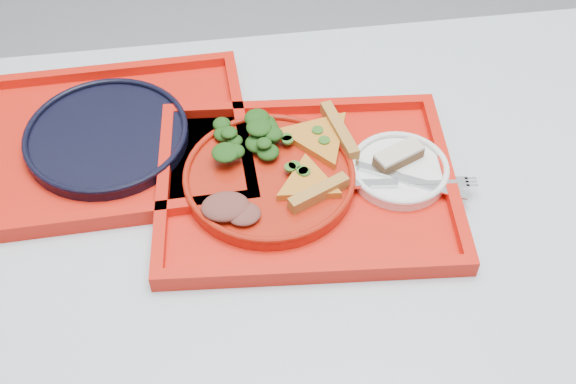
# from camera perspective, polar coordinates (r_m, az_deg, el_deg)

# --- Properties ---
(table) EXTENTS (1.60, 0.80, 0.75)m
(table) POSITION_cam_1_polar(r_m,az_deg,el_deg) (1.18, 6.24, -1.83)
(table) COLOR silver
(table) RESTS_ON ground
(tray_main) EXTENTS (0.48, 0.39, 0.01)m
(tray_main) POSITION_cam_1_polar(r_m,az_deg,el_deg) (1.11, 1.43, 0.41)
(tray_main) COLOR red
(tray_main) RESTS_ON table
(tray_far) EXTENTS (0.46, 0.36, 0.01)m
(tray_far) POSITION_cam_1_polar(r_m,az_deg,el_deg) (1.21, -13.99, 3.74)
(tray_far) COLOR red
(tray_far) RESTS_ON table
(dinner_plate) EXTENTS (0.26, 0.26, 0.02)m
(dinner_plate) POSITION_cam_1_polar(r_m,az_deg,el_deg) (1.10, -1.48, 1.02)
(dinner_plate) COLOR #A5190B
(dinner_plate) RESTS_ON tray_main
(side_plate) EXTENTS (0.15, 0.15, 0.01)m
(side_plate) POSITION_cam_1_polar(r_m,az_deg,el_deg) (1.12, 8.77, 1.63)
(side_plate) COLOR white
(side_plate) RESTS_ON tray_main
(navy_plate) EXTENTS (0.26, 0.26, 0.02)m
(navy_plate) POSITION_cam_1_polar(r_m,az_deg,el_deg) (1.20, -14.11, 4.21)
(navy_plate) COLOR black
(navy_plate) RESTS_ON tray_far
(pizza_slice_a) EXTENTS (0.13, 0.14, 0.02)m
(pizza_slice_a) POSITION_cam_1_polar(r_m,az_deg,el_deg) (1.07, 1.59, 0.88)
(pizza_slice_a) COLOR gold
(pizza_slice_a) RESTS_ON dinner_plate
(pizza_slice_b) EXTENTS (0.16, 0.14, 0.02)m
(pizza_slice_b) POSITION_cam_1_polar(r_m,az_deg,el_deg) (1.14, 2.46, 4.48)
(pizza_slice_b) COLOR gold
(pizza_slice_b) RESTS_ON dinner_plate
(salad_heap) EXTENTS (0.10, 0.09, 0.05)m
(salad_heap) POSITION_cam_1_polar(r_m,az_deg,el_deg) (1.12, -3.37, 4.65)
(salad_heap) COLOR black
(salad_heap) RESTS_ON dinner_plate
(meat_portion) EXTENTS (0.07, 0.06, 0.02)m
(meat_portion) POSITION_cam_1_polar(r_m,az_deg,el_deg) (1.04, -4.97, -1.15)
(meat_portion) COLOR brown
(meat_portion) RESTS_ON dinner_plate
(dessert_bar) EXTENTS (0.08, 0.06, 0.02)m
(dessert_bar) POSITION_cam_1_polar(r_m,az_deg,el_deg) (1.12, 8.74, 2.85)
(dessert_bar) COLOR #462717
(dessert_bar) RESTS_ON side_plate
(knife) EXTENTS (0.17, 0.10, 0.01)m
(knife) POSITION_cam_1_polar(r_m,az_deg,el_deg) (1.10, 9.45, 1.03)
(knife) COLOR silver
(knife) RESTS_ON side_plate
(fork) EXTENTS (0.19, 0.04, 0.01)m
(fork) POSITION_cam_1_polar(r_m,az_deg,el_deg) (1.09, 9.42, 0.72)
(fork) COLOR silver
(fork) RESTS_ON side_plate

